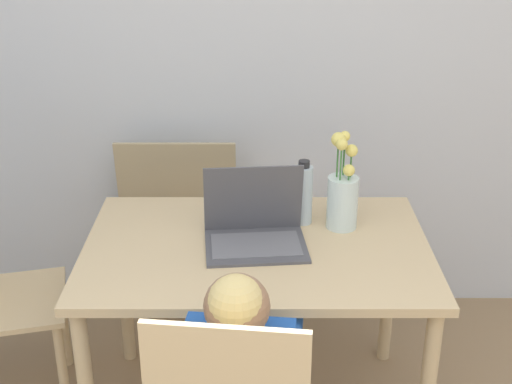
# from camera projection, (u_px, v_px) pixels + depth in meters

# --- Properties ---
(wall_back) EXTENTS (6.40, 0.05, 2.50)m
(wall_back) POSITION_uv_depth(u_px,v_px,m) (280.00, 34.00, 2.91)
(wall_back) COLOR silver
(wall_back) RESTS_ON ground_plane
(dining_table) EXTENTS (1.16, 0.78, 0.71)m
(dining_table) POSITION_uv_depth(u_px,v_px,m) (257.00, 267.00, 2.42)
(dining_table) COLOR #D6B784
(dining_table) RESTS_ON ground_plane
(person_seated) EXTENTS (0.34, 0.45, 0.97)m
(person_seated) POSITION_uv_depth(u_px,v_px,m) (241.00, 382.00, 1.90)
(person_seated) COLOR #1E4C9E
(person_seated) RESTS_ON ground_plane
(laptop) EXTENTS (0.35, 0.28, 0.26)m
(laptop) POSITION_uv_depth(u_px,v_px,m) (255.00, 226.00, 2.38)
(laptop) COLOR #4C4C51
(laptop) RESTS_ON dining_table
(flower_vase) EXTENTS (0.11, 0.11, 0.35)m
(flower_vase) POSITION_uv_depth(u_px,v_px,m) (343.00, 194.00, 2.46)
(flower_vase) COLOR silver
(flower_vase) RESTS_ON dining_table
(water_bottle) EXTENTS (0.07, 0.07, 0.23)m
(water_bottle) POSITION_uv_depth(u_px,v_px,m) (303.00, 194.00, 2.49)
(water_bottle) COLOR silver
(water_bottle) RESTS_ON dining_table
(cardboard_panel) EXTENTS (0.50, 0.13, 0.84)m
(cardboard_panel) POSITION_uv_depth(u_px,v_px,m) (180.00, 228.00, 3.14)
(cardboard_panel) COLOR tan
(cardboard_panel) RESTS_ON ground_plane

